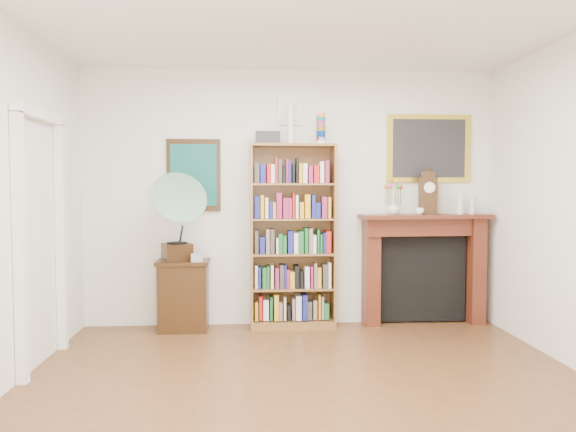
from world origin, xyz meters
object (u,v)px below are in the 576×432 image
object	(u,v)px
bookshelf	(293,226)
flower_vase	(393,208)
side_cabinet	(184,295)
teacup	(420,211)
fireplace	(423,259)
mantel_clock	(428,194)
bottle_right	(472,205)
cd_stack	(197,258)
gramophone	(175,211)
bottle_left	(460,203)

from	to	relation	value
bookshelf	flower_vase	xyz separation A→B (m)	(1.10, 0.01, 0.19)
side_cabinet	teacup	xyz separation A→B (m)	(2.55, 0.01, 0.88)
bookshelf	fireplace	bearing A→B (deg)	2.53
side_cabinet	fireplace	distance (m)	2.65
mantel_clock	bottle_right	bearing A→B (deg)	13.17
cd_stack	flower_vase	size ratio (longest dim) A/B	0.82
side_cabinet	gramophone	distance (m)	0.90
side_cabinet	fireplace	xyz separation A→B (m)	(2.62, 0.11, 0.35)
side_cabinet	fireplace	world-z (taller)	fireplace
fireplace	gramophone	size ratio (longest dim) A/B	1.59
gramophone	fireplace	bearing A→B (deg)	-16.76
teacup	side_cabinet	bearing A→B (deg)	-179.73
fireplace	gramophone	world-z (taller)	gramophone
fireplace	bottle_right	xyz separation A→B (m)	(0.53, -0.05, 0.60)
side_cabinet	teacup	bearing A→B (deg)	0.10
bottle_right	gramophone	bearing A→B (deg)	-177.05
side_cabinet	flower_vase	bearing A→B (deg)	1.08
fireplace	bottle_left	xyz separation A→B (m)	(0.38, -0.08, 0.62)
side_cabinet	mantel_clock	bearing A→B (deg)	1.58
flower_vase	teacup	bearing A→B (deg)	-7.54
mantel_clock	bottle_left	distance (m)	0.37
teacup	bottle_right	distance (m)	0.61
gramophone	flower_vase	world-z (taller)	gramophone
bookshelf	teacup	distance (m)	1.39
flower_vase	bottle_left	xyz separation A→B (m)	(0.74, -0.01, 0.05)
mantel_clock	teacup	xyz separation A→B (m)	(-0.11, -0.07, -0.19)
gramophone	teacup	size ratio (longest dim) A/B	9.92
gramophone	bottle_left	size ratio (longest dim) A/B	3.85
cd_stack	bottle_right	distance (m)	3.05
flower_vase	cd_stack	bearing A→B (deg)	-175.60
bookshelf	side_cabinet	xyz separation A→B (m)	(-1.16, -0.04, -0.73)
side_cabinet	flower_vase	distance (m)	2.44
cd_stack	teacup	distance (m)	2.44
cd_stack	bottle_right	bearing A→B (deg)	3.38
fireplace	side_cabinet	bearing A→B (deg)	178.92
gramophone	flower_vase	size ratio (longest dim) A/B	6.33
flower_vase	bottle_right	distance (m)	0.89
mantel_clock	bottle_right	size ratio (longest dim) A/B	2.34
mantel_clock	flower_vase	bearing A→B (deg)	-160.24
bottle_right	side_cabinet	bearing A→B (deg)	-178.84
bottle_right	bookshelf	bearing A→B (deg)	-179.21
fireplace	flower_vase	distance (m)	0.68
teacup	bottle_right	xyz separation A→B (m)	(0.61, 0.05, 0.06)
side_cabinet	fireplace	size ratio (longest dim) A/B	0.51
fireplace	gramophone	distance (m)	2.76
side_cabinet	bottle_left	bearing A→B (deg)	0.51
bookshelf	flower_vase	size ratio (longest dim) A/B	15.63
gramophone	cd_stack	xyz separation A→B (m)	(0.22, -0.01, -0.48)
fireplace	cd_stack	distance (m)	2.48
gramophone	side_cabinet	bearing A→B (deg)	34.10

